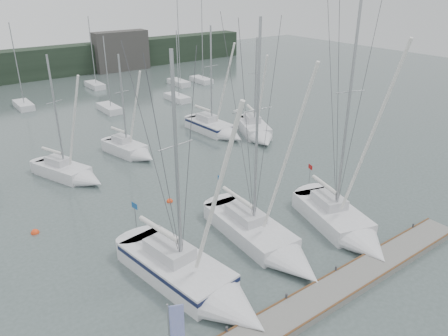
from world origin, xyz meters
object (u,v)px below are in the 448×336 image
(sailboat_mid_e, at_px, (257,133))
(buoy_a, at_px, (170,202))
(sailboat_near_left, at_px, (199,284))
(sailboat_near_center, at_px, (270,244))
(sailboat_mid_d, at_px, (218,129))
(sailboat_mid_c, at_px, (133,151))
(buoy_c, at_px, (35,233))
(sailboat_mid_b, at_px, (73,174))
(sailboat_near_right, at_px, (347,228))

(sailboat_mid_e, relative_size, buoy_a, 22.48)
(buoy_a, bearing_deg, sailboat_near_left, -111.68)
(sailboat_near_center, xyz_separation_m, sailboat_mid_d, (10.47, 20.12, 0.08))
(sailboat_mid_d, bearing_deg, sailboat_mid_c, 177.58)
(sailboat_near_center, distance_m, buoy_c, 16.10)
(sailboat_mid_c, bearing_deg, sailboat_mid_b, -176.59)
(sailboat_near_left, relative_size, sailboat_mid_d, 1.15)
(sailboat_near_left, bearing_deg, sailboat_mid_c, 65.73)
(sailboat_mid_b, relative_size, sailboat_mid_d, 0.91)
(sailboat_near_center, relative_size, buoy_c, 27.15)
(sailboat_mid_d, xyz_separation_m, buoy_c, (-21.99, -8.88, -0.59))
(sailboat_near_left, bearing_deg, sailboat_mid_e, 34.08)
(sailboat_near_center, relative_size, sailboat_mid_b, 1.35)
(sailboat_near_center, height_order, sailboat_near_right, sailboat_near_right)
(sailboat_mid_c, bearing_deg, sailboat_mid_e, -26.01)
(sailboat_near_right, distance_m, sailboat_mid_d, 22.45)
(buoy_a, relative_size, buoy_c, 0.89)
(sailboat_mid_d, xyz_separation_m, sailboat_mid_e, (2.85, -3.38, -0.01))
(sailboat_mid_c, height_order, sailboat_mid_e, sailboat_mid_e)
(sailboat_near_center, relative_size, buoy_a, 30.41)
(sailboat_mid_d, bearing_deg, sailboat_near_right, -106.36)
(sailboat_mid_c, height_order, sailboat_mid_d, sailboat_mid_d)
(sailboat_mid_d, distance_m, sailboat_mid_e, 4.42)
(sailboat_near_right, height_order, sailboat_mid_e, sailboat_near_right)
(sailboat_near_right, distance_m, buoy_c, 21.37)
(sailboat_mid_e, bearing_deg, sailboat_mid_b, -160.24)
(sailboat_near_left, distance_m, buoy_c, 13.18)
(sailboat_mid_c, xyz_separation_m, sailboat_mid_d, (10.38, 0.18, 0.06))
(sailboat_near_right, relative_size, buoy_a, 32.43)
(buoy_a, bearing_deg, buoy_c, 170.77)
(sailboat_mid_b, height_order, sailboat_mid_c, sailboat_mid_b)
(sailboat_near_right, relative_size, sailboat_mid_d, 1.31)
(sailboat_mid_e, bearing_deg, sailboat_mid_d, 153.83)
(sailboat_near_right, distance_m, sailboat_mid_c, 22.35)
(sailboat_mid_d, height_order, buoy_a, sailboat_mid_d)
(sailboat_mid_d, bearing_deg, sailboat_mid_e, -53.29)
(buoy_a, bearing_deg, sailboat_mid_d, 40.50)
(sailboat_near_right, bearing_deg, buoy_c, 158.71)
(sailboat_mid_c, relative_size, sailboat_mid_e, 0.92)
(sailboat_mid_c, height_order, buoy_a, sailboat_mid_c)
(sailboat_mid_d, bearing_deg, sailboat_near_center, -120.89)
(sailboat_near_center, height_order, buoy_c, sailboat_near_center)
(sailboat_near_center, relative_size, sailboat_mid_d, 1.23)
(sailboat_mid_b, relative_size, sailboat_mid_c, 1.08)
(buoy_a, distance_m, buoy_c, 9.86)
(sailboat_near_right, xyz_separation_m, sailboat_mid_d, (5.04, 21.88, 0.02))
(sailboat_near_left, height_order, sailboat_mid_c, sailboat_near_left)
(sailboat_mid_b, relative_size, buoy_c, 20.07)
(buoy_a, bearing_deg, sailboat_near_right, -57.69)
(sailboat_mid_c, relative_size, sailboat_mid_d, 0.84)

